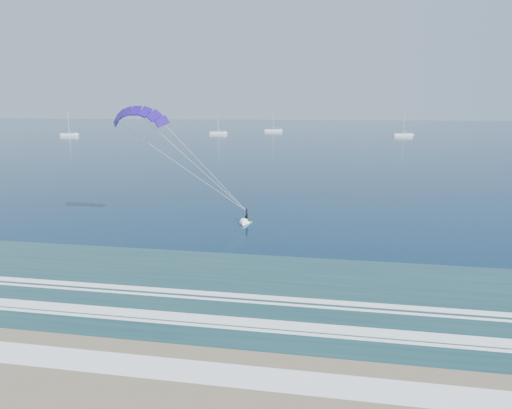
{
  "coord_description": "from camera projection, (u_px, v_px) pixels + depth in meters",
  "views": [
    {
      "loc": [
        7.47,
        -20.94,
        13.6
      ],
      "look_at": [
        -0.63,
        25.43,
        3.42
      ],
      "focal_mm": 32.0,
      "sensor_mm": 36.0,
      "label": 1
    }
  ],
  "objects": [
    {
      "name": "sailboat_1",
      "position": [
        218.0,
        133.0,
        225.15
      ],
      "size": [
        8.06,
        2.4,
        11.16
      ],
      "color": "white",
      "rests_on": "ground"
    },
    {
      "name": "sailboat_0",
      "position": [
        69.0,
        134.0,
        211.49
      ],
      "size": [
        8.0,
        2.4,
        10.98
      ],
      "color": "white",
      "rests_on": "ground"
    },
    {
      "name": "kitesurfer_rig",
      "position": [
        194.0,
        163.0,
        50.42
      ],
      "size": [
        15.12,
        8.66,
        14.6
      ],
      "color": "#8DC517",
      "rests_on": "ground"
    },
    {
      "name": "sailboat_3",
      "position": [
        403.0,
        135.0,
        209.82
      ],
      "size": [
        8.12,
        2.4,
        11.35
      ],
      "color": "white",
      "rests_on": "ground"
    },
    {
      "name": "ground",
      "position": [
        186.0,
        367.0,
        24.29
      ],
      "size": [
        900.0,
        900.0,
        0.0
      ],
      "primitive_type": "plane",
      "color": "#07283D",
      "rests_on": "ground"
    },
    {
      "name": "sailboat_2",
      "position": [
        273.0,
        130.0,
        247.58
      ],
      "size": [
        9.02,
        2.4,
        12.12
      ],
      "color": "white",
      "rests_on": "ground"
    }
  ]
}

